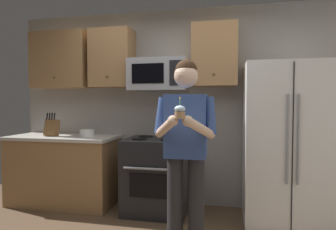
{
  "coord_description": "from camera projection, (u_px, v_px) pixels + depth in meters",
  "views": [
    {
      "loc": [
        0.71,
        -2.05,
        1.36
      ],
      "look_at": [
        0.17,
        0.53,
        1.25
      ],
      "focal_mm": 30.37,
      "sensor_mm": 36.0,
      "label": 1
    }
  ],
  "objects": [
    {
      "name": "cupcake",
      "position": [
        180.0,
        112.0,
        2.27
      ],
      "size": [
        0.09,
        0.09,
        0.17
      ],
      "color": "#A87F56"
    },
    {
      "name": "microwave",
      "position": [
        159.0,
        75.0,
        3.61
      ],
      "size": [
        0.74,
        0.41,
        0.4
      ],
      "color": "#9EA0A5"
    },
    {
      "name": "person",
      "position": [
        186.0,
        143.0,
        2.61
      ],
      "size": [
        0.6,
        0.48,
        1.76
      ],
      "color": "#262628",
      "rests_on": "ground"
    },
    {
      "name": "refrigerator",
      "position": [
        285.0,
        144.0,
        3.19
      ],
      "size": [
        0.9,
        0.75,
        1.8
      ],
      "color": "white",
      "rests_on": "ground"
    },
    {
      "name": "wall_back",
      "position": [
        174.0,
        108.0,
        3.87
      ],
      "size": [
        4.4,
        0.1,
        2.6
      ],
      "primitive_type": "cube",
      "color": "gray",
      "rests_on": "ground"
    },
    {
      "name": "counter_left",
      "position": [
        64.0,
        170.0,
        3.84
      ],
      "size": [
        1.44,
        0.66,
        0.92
      ],
      "color": "#9E7247",
      "rests_on": "ground"
    },
    {
      "name": "cabinet_row_upper",
      "position": [
        118.0,
        59.0,
        3.77
      ],
      "size": [
        2.78,
        0.36,
        0.76
      ],
      "color": "#9E7247"
    },
    {
      "name": "knife_block",
      "position": [
        52.0,
        127.0,
        3.79
      ],
      "size": [
        0.16,
        0.15,
        0.32
      ],
      "color": "brown",
      "rests_on": "counter_left"
    },
    {
      "name": "bowl_large_white",
      "position": [
        87.0,
        133.0,
        3.74
      ],
      "size": [
        0.2,
        0.2,
        0.09
      ],
      "color": "white",
      "rests_on": "counter_left"
    },
    {
      "name": "oven_range",
      "position": [
        157.0,
        175.0,
        3.55
      ],
      "size": [
        0.76,
        0.7,
        0.93
      ],
      "color": "black",
      "rests_on": "ground"
    }
  ]
}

